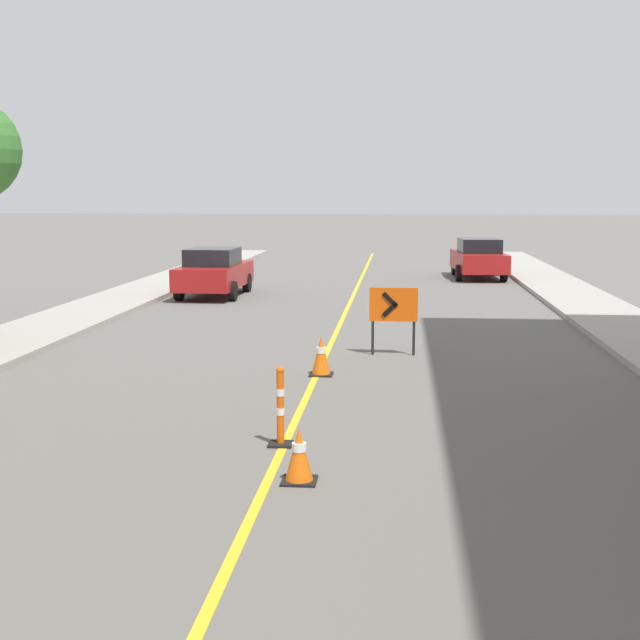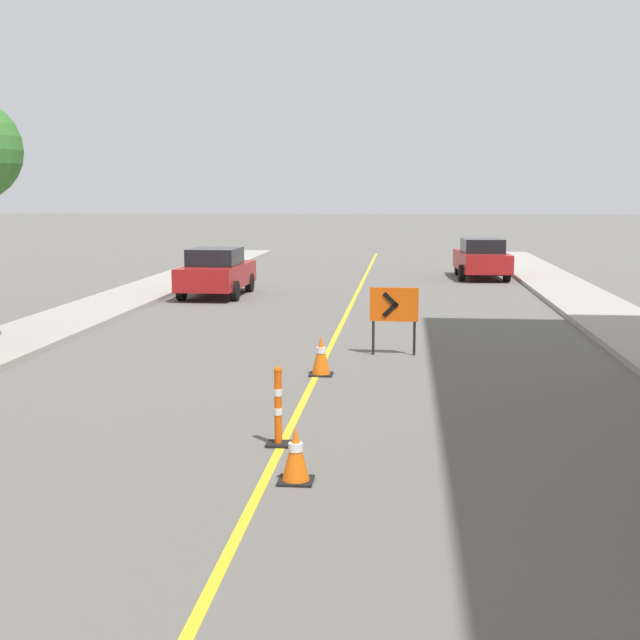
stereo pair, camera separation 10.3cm
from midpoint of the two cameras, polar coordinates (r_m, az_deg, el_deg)
name	(u,v)px [view 2 (the right image)]	position (r m, az deg, el deg)	size (l,w,h in m)	color
lane_stripe	(341,326)	(22.77, 1.46, -0.37)	(0.12, 55.34, 0.01)	gold
sidewalk_left	(71,319)	(24.32, -15.54, 0.04)	(2.31, 55.34, 0.15)	#9E998E
sidewalk_right	(627,327)	(23.38, 19.17, -0.43)	(2.31, 55.34, 0.15)	#9E998E
traffic_cone_third	(296,455)	(10.55, -1.28, -8.62)	(0.41, 0.41, 0.66)	black
traffic_cone_fourth	(321,356)	(16.58, 0.24, -2.30)	(0.43, 0.43, 0.74)	black
delineator_post_rear	(278,412)	(12.00, -2.45, -5.90)	(0.32, 0.32, 1.09)	black
arrow_barricade_primary	(394,308)	(18.61, 4.92, 0.80)	(1.01, 0.10, 1.42)	#EF560C
parked_car_curb_near	(216,272)	(29.47, -6.55, 3.07)	(1.95, 4.35, 1.59)	maroon
parked_car_curb_mid	(482,258)	(36.02, 10.40, 3.90)	(2.05, 4.40, 1.59)	maroon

